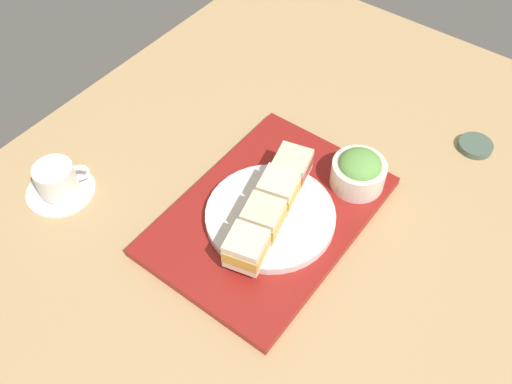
# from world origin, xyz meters

# --- Properties ---
(ground_plane) EXTENTS (1.40, 1.00, 0.03)m
(ground_plane) POSITION_xyz_m (0.00, 0.00, -0.01)
(ground_plane) COLOR tan
(serving_tray) EXTENTS (0.43, 0.30, 0.02)m
(serving_tray) POSITION_xyz_m (-0.01, -0.03, 0.01)
(serving_tray) COLOR maroon
(serving_tray) RESTS_ON ground_plane
(sandwich_plate) EXTENTS (0.23, 0.23, 0.02)m
(sandwich_plate) POSITION_xyz_m (-0.02, -0.04, 0.03)
(sandwich_plate) COLOR silver
(sandwich_plate) RESTS_ON serving_tray
(sandwich_nearmost) EXTENTS (0.08, 0.07, 0.05)m
(sandwich_nearmost) POSITION_xyz_m (-0.12, -0.07, 0.06)
(sandwich_nearmost) COLOR #EFE5C1
(sandwich_nearmost) RESTS_ON sandwich_plate
(sandwich_inner_near) EXTENTS (0.08, 0.08, 0.05)m
(sandwich_inner_near) POSITION_xyz_m (-0.06, -0.05, 0.06)
(sandwich_inner_near) COLOR beige
(sandwich_inner_near) RESTS_ON sandwich_plate
(sandwich_inner_far) EXTENTS (0.08, 0.08, 0.06)m
(sandwich_inner_far) POSITION_xyz_m (0.01, -0.04, 0.06)
(sandwich_inner_far) COLOR #EFE5C1
(sandwich_inner_far) RESTS_ON sandwich_plate
(sandwich_farmost) EXTENTS (0.08, 0.08, 0.05)m
(sandwich_farmost) POSITION_xyz_m (0.07, -0.02, 0.06)
(sandwich_farmost) COLOR beige
(sandwich_farmost) RESTS_ON sandwich_plate
(salad_bowl) EXTENTS (0.10, 0.10, 0.07)m
(salad_bowl) POSITION_xyz_m (0.14, -0.12, 0.05)
(salad_bowl) COLOR silver
(salad_bowl) RESTS_ON serving_tray
(coffee_cup) EXTENTS (0.13, 0.13, 0.06)m
(coffee_cup) POSITION_xyz_m (-0.20, 0.32, 0.03)
(coffee_cup) COLOR white
(coffee_cup) RESTS_ON ground_plane
(small_sauce_dish) EXTENTS (0.07, 0.07, 0.01)m
(small_sauce_dish) POSITION_xyz_m (0.38, -0.26, 0.01)
(small_sauce_dish) COLOR #4C6051
(small_sauce_dish) RESTS_ON ground_plane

